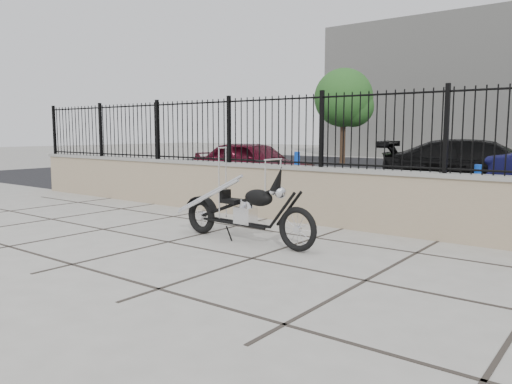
{
  "coord_description": "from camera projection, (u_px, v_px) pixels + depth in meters",
  "views": [
    {
      "loc": [
        5.16,
        -4.69,
        1.55
      ],
      "look_at": [
        0.81,
        0.98,
        0.67
      ],
      "focal_mm": 35.0,
      "sensor_mm": 36.0,
      "label": 1
    }
  ],
  "objects": [
    {
      "name": "tree_left",
      "position": [
        344.0,
        95.0,
        23.35
      ],
      "size": [
        2.74,
        2.74,
        4.62
      ],
      "rotation": [
        0.0,
        0.0,
        0.28
      ],
      "color": "#382619",
      "rests_on": "ground_plane"
    },
    {
      "name": "retaining_wall",
      "position": [
        272.0,
        191.0,
        8.91
      ],
      "size": [
        14.0,
        0.36,
        0.96
      ],
      "primitive_type": "cube",
      "color": "gray",
      "rests_on": "ground_plane"
    },
    {
      "name": "chopper_motorcycle",
      "position": [
        243.0,
        194.0,
        6.97
      ],
      "size": [
        2.27,
        0.52,
        1.35
      ],
      "primitive_type": null,
      "rotation": [
        0.0,
        0.0,
        -0.06
      ],
      "color": "black",
      "rests_on": "ground_plane"
    },
    {
      "name": "ground_plane",
      "position": [
        168.0,
        242.0,
        7.0
      ],
      "size": [
        90.0,
        90.0,
        0.0
      ],
      "primitive_type": "plane",
      "color": "#99968E",
      "rests_on": "ground"
    },
    {
      "name": "bollard_b",
      "position": [
        477.0,
        194.0,
        8.46
      ],
      "size": [
        0.15,
        0.15,
        0.99
      ],
      "primitive_type": "cylinder",
      "rotation": [
        0.0,
        0.0,
        -0.34
      ],
      "color": "blue",
      "rests_on": "ground_plane"
    },
    {
      "name": "parking_lot",
      "position": [
        444.0,
        177.0,
        16.85
      ],
      "size": [
        30.0,
        30.0,
        0.0
      ],
      "primitive_type": "plane",
      "color": "black",
      "rests_on": "ground"
    },
    {
      "name": "car_red",
      "position": [
        253.0,
        163.0,
        14.24
      ],
      "size": [
        3.83,
        1.62,
        1.29
      ],
      "primitive_type": "imported",
      "rotation": [
        0.0,
        0.0,
        1.54
      ],
      "color": "#460A18",
      "rests_on": "parking_lot"
    },
    {
      "name": "car_black",
      "position": [
        482.0,
        168.0,
        11.69
      ],
      "size": [
        5.0,
        2.88,
        1.36
      ],
      "primitive_type": "imported",
      "rotation": [
        0.0,
        0.0,
        1.79
      ],
      "color": "black",
      "rests_on": "parking_lot"
    },
    {
      "name": "iron_fence",
      "position": [
        272.0,
        131.0,
        8.78
      ],
      "size": [
        14.0,
        0.08,
        1.2
      ],
      "primitive_type": "cube",
      "color": "black",
      "rests_on": "retaining_wall"
    },
    {
      "name": "bollard_a",
      "position": [
        297.0,
        175.0,
        11.6
      ],
      "size": [
        0.14,
        0.14,
        1.08
      ],
      "primitive_type": "cylinder",
      "rotation": [
        0.0,
        0.0,
        0.1
      ],
      "color": "#0D17C5",
      "rests_on": "ground_plane"
    }
  ]
}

